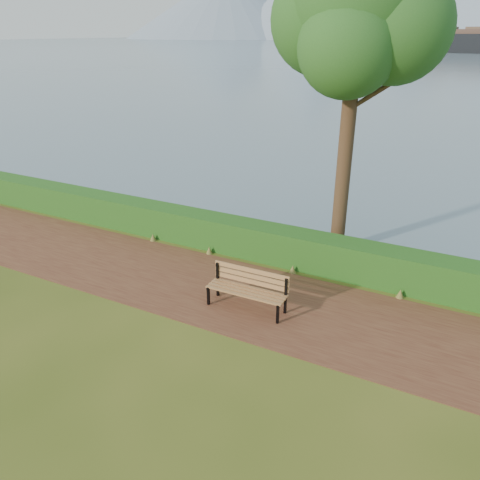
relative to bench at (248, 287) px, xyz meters
The scene contains 5 objects.
ground 1.39m from the bench, behind, with size 140.00×140.00×0.00m, color #3E4F16.
path 1.44m from the bench, 163.04° to the left, with size 40.00×3.40×0.01m, color #50281B.
hedge 2.97m from the bench, 115.31° to the left, with size 32.00×0.85×1.00m, color #154212.
bench is the anchor object (origin of this frame).
tree 7.39m from the bench, 76.57° to the left, with size 4.65×3.91×8.94m.
Camera 1 is at (5.58, -8.87, 6.18)m, focal length 35.00 mm.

